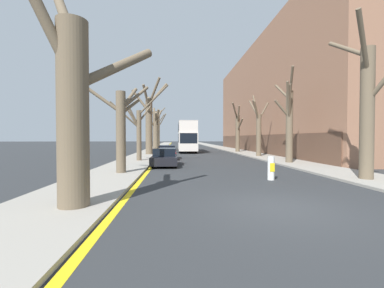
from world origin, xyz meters
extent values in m
plane|color=#2B2D30|center=(0.00, 0.00, 0.00)|extent=(300.00, 300.00, 0.00)
cube|color=gray|center=(-6.60, 50.00, 0.06)|extent=(3.36, 120.00, 0.12)
cube|color=gray|center=(6.60, 50.00, 0.06)|extent=(3.36, 120.00, 0.12)
cube|color=#93664C|center=(13.28, 30.73, 7.92)|extent=(10.00, 43.89, 15.84)
cube|color=brown|center=(8.26, 30.73, 1.25)|extent=(0.12, 43.02, 2.50)
cube|color=yellow|center=(-4.74, 50.00, 0.00)|extent=(0.24, 120.00, 0.01)
cylinder|color=brown|center=(-5.96, 0.16, 2.72)|extent=(0.88, 0.88, 5.44)
cylinder|color=brown|center=(-4.99, 1.23, 4.42)|extent=(2.28, 2.47, 1.97)
cylinder|color=brown|center=(-6.44, 0.85, 5.81)|extent=(1.35, 1.75, 1.98)
cylinder|color=brown|center=(-6.44, -0.20, 5.07)|extent=(1.36, 1.13, 2.59)
cylinder|color=brown|center=(-6.12, 7.40, 2.37)|extent=(0.54, 0.54, 4.74)
cylinder|color=brown|center=(-5.48, 8.41, 4.55)|extent=(1.50, 2.21, 1.78)
cylinder|color=brown|center=(-7.12, 7.34, 4.28)|extent=(2.12, 0.34, 1.60)
cylinder|color=brown|center=(-5.77, 7.95, 4.39)|extent=(0.93, 1.31, 1.51)
cylinder|color=brown|center=(-5.73, 8.16, 3.96)|extent=(0.99, 1.69, 1.17)
cylinder|color=brown|center=(-6.23, 15.46, 2.26)|extent=(0.43, 0.43, 4.52)
cylinder|color=brown|center=(-5.76, 15.87, 4.24)|extent=(1.13, 1.00, 1.60)
cylinder|color=brown|center=(-4.94, 14.86, 5.36)|extent=(2.74, 1.37, 2.48)
cylinder|color=brown|center=(-6.79, 14.99, 4.31)|extent=(1.32, 1.15, 2.66)
cylinder|color=brown|center=(-7.34, 14.90, 4.06)|extent=(2.38, 1.30, 2.24)
cylinder|color=brown|center=(-6.87, 15.30, 4.04)|extent=(1.44, 0.50, 2.38)
cylinder|color=brown|center=(-6.23, 24.22, 3.34)|extent=(0.84, 0.84, 6.68)
cylinder|color=brown|center=(-5.17, 24.64, 7.54)|extent=(2.44, 1.19, 2.88)
cylinder|color=brown|center=(-5.54, 23.49, 7.64)|extent=(1.77, 1.84, 3.16)
cylinder|color=brown|center=(-7.25, 24.39, 6.62)|extent=(2.32, 0.67, 2.86)
cylinder|color=brown|center=(-6.47, 23.44, 7.03)|extent=(0.83, 1.89, 2.65)
cylinder|color=brown|center=(-6.16, 23.28, 5.80)|extent=(0.45, 2.10, 2.08)
cylinder|color=brown|center=(-6.01, 32.06, 3.08)|extent=(0.86, 0.86, 6.15)
cylinder|color=brown|center=(-5.92, 31.18, 5.14)|extent=(0.49, 1.96, 1.57)
cylinder|color=brown|center=(-5.66, 33.48, 5.59)|extent=(1.03, 3.08, 2.15)
cylinder|color=brown|center=(-5.76, 31.39, 4.96)|extent=(0.87, 1.69, 2.82)
cylinder|color=brown|center=(-6.67, 31.65, 4.49)|extent=(1.66, 1.20, 1.82)
cylinder|color=brown|center=(-6.23, 33.00, 5.62)|extent=(0.78, 2.18, 2.56)
cylinder|color=brown|center=(-6.07, 39.49, 3.57)|extent=(0.46, 0.46, 7.14)
cylinder|color=brown|center=(-5.54, 39.16, 5.57)|extent=(1.25, 0.86, 1.56)
cylinder|color=brown|center=(-5.36, 38.40, 5.19)|extent=(1.61, 2.35, 2.36)
cylinder|color=brown|center=(-6.87, 39.59, 6.11)|extent=(1.76, 0.38, 3.34)
cylinder|color=brown|center=(-5.51, 39.89, 7.01)|extent=(1.32, 1.00, 1.46)
cylinder|color=brown|center=(6.18, 4.35, 3.22)|extent=(0.62, 0.62, 6.44)
cylinder|color=brown|center=(5.98, 5.53, 6.74)|extent=(0.64, 2.52, 1.63)
cylinder|color=brown|center=(6.77, 4.94, 4.55)|extent=(1.44, 1.43, 1.59)
cylinder|color=brown|center=(5.44, 3.70, 6.36)|extent=(1.75, 1.57, 2.56)
cylinder|color=brown|center=(6.45, 3.66, 4.71)|extent=(0.79, 1.61, 1.88)
cylinder|color=brown|center=(6.19, 12.78, 2.94)|extent=(0.55, 0.55, 5.88)
cylinder|color=brown|center=(5.95, 12.21, 4.89)|extent=(0.74, 1.39, 2.69)
cylinder|color=brown|center=(5.57, 12.71, 4.43)|extent=(1.42, 0.34, 1.49)
cylinder|color=brown|center=(5.98, 12.06, 6.46)|extent=(0.66, 1.65, 2.16)
cylinder|color=brown|center=(5.79, 12.10, 4.92)|extent=(1.05, 1.61, 2.97)
cylinder|color=brown|center=(5.92, 13.54, 5.93)|extent=(0.77, 1.69, 1.54)
cylinder|color=brown|center=(6.15, 20.27, 2.36)|extent=(0.54, 0.54, 4.71)
cylinder|color=brown|center=(5.66, 19.75, 5.01)|extent=(1.23, 1.28, 2.24)
cylinder|color=brown|center=(6.10, 21.15, 5.62)|extent=(0.30, 1.94, 2.89)
cylinder|color=brown|center=(5.79, 19.92, 4.95)|extent=(0.97, 0.94, 2.20)
cylinder|color=brown|center=(5.99, 21.49, 5.40)|extent=(0.52, 2.60, 2.33)
cylinder|color=brown|center=(6.67, 20.30, 5.01)|extent=(1.22, 0.26, 2.00)
cylinder|color=brown|center=(6.01, 29.27, 2.70)|extent=(0.61, 0.61, 5.41)
cylinder|color=brown|center=(6.10, 28.26, 3.97)|extent=(0.42, 2.18, 1.76)
cylinder|color=brown|center=(5.93, 28.50, 5.37)|extent=(0.39, 1.74, 2.55)
cylinder|color=brown|center=(5.43, 28.38, 5.81)|extent=(1.42, 2.04, 2.42)
cube|color=silver|center=(-1.30, 30.84, 1.58)|extent=(2.52, 10.27, 2.47)
cube|color=silver|center=(-1.30, 30.84, 3.56)|extent=(2.47, 10.06, 1.49)
cube|color=#B8B1A9|center=(-1.30, 30.84, 4.36)|extent=(2.47, 10.06, 0.12)
cube|color=black|center=(-1.30, 30.84, 2.06)|extent=(2.55, 9.04, 1.28)
cube|color=black|center=(-1.30, 30.84, 3.64)|extent=(2.55, 9.04, 1.13)
cube|color=black|center=(-1.30, 25.72, 2.06)|extent=(2.27, 0.06, 1.35)
cylinder|color=black|center=(-2.39, 27.75, 0.56)|extent=(0.30, 1.11, 1.11)
cylinder|color=black|center=(-0.21, 27.75, 0.56)|extent=(0.30, 1.11, 1.11)
cylinder|color=black|center=(-2.39, 33.71, 0.56)|extent=(0.30, 1.11, 1.11)
cylinder|color=black|center=(-0.21, 33.71, 0.56)|extent=(0.30, 1.11, 1.11)
cube|color=black|center=(-3.84, 11.93, 0.46)|extent=(1.88, 4.46, 0.57)
cube|color=black|center=(-3.84, 12.20, 1.03)|extent=(1.65, 2.32, 0.57)
cylinder|color=black|center=(-4.66, 10.59, 0.30)|extent=(0.20, 0.60, 0.60)
cylinder|color=black|center=(-3.01, 10.59, 0.30)|extent=(0.20, 0.60, 0.60)
cylinder|color=black|center=(-4.66, 13.27, 0.30)|extent=(0.20, 0.60, 0.60)
cylinder|color=black|center=(-3.01, 13.27, 0.30)|extent=(0.20, 0.60, 0.60)
cube|color=maroon|center=(-3.84, 17.99, 0.46)|extent=(1.78, 4.28, 0.55)
cube|color=black|center=(-3.84, 18.25, 1.05)|extent=(1.57, 2.23, 0.64)
cylinder|color=black|center=(-4.62, 16.71, 0.32)|extent=(0.20, 0.64, 0.64)
cylinder|color=black|center=(-3.06, 16.71, 0.32)|extent=(0.20, 0.64, 0.64)
cylinder|color=black|center=(-4.62, 19.28, 0.32)|extent=(0.20, 0.64, 0.64)
cylinder|color=black|center=(-3.06, 19.28, 0.32)|extent=(0.20, 0.64, 0.64)
cylinder|color=white|center=(1.73, 5.02, 0.59)|extent=(0.34, 0.34, 1.17)
cube|color=yellow|center=(1.73, 4.85, 0.65)|extent=(0.24, 0.01, 0.42)
camera|label=1|loc=(-3.03, -7.43, 2.09)|focal=24.00mm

